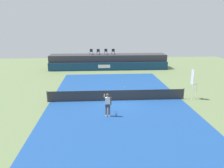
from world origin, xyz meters
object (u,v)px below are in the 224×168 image
spectator_chair_far_left (91,51)px  spectator_chair_center (106,51)px  net_post_far (183,94)px  spectator_chair_right (113,51)px  spectator_chair_left (98,51)px  net_post_near (47,96)px  tennis_ball (125,87)px  umpire_chair (193,82)px  tennis_player (108,104)px

spectator_chair_far_left → spectator_chair_center: size_ratio=1.00×
net_post_far → spectator_chair_right: bearing=109.7°
spectator_chair_left → spectator_chair_center: size_ratio=1.00×
net_post_near → tennis_ball: size_ratio=14.71×
umpire_chair → net_post_far: umpire_chair is taller
net_post_near → tennis_player: tennis_player is taller
spectator_chair_left → net_post_far: size_ratio=0.89×
net_post_near → tennis_player: 6.26m
spectator_chair_left → tennis_ball: (2.79, -10.65, -2.66)m
spectator_chair_left → net_post_near: bearing=-107.2°
spectator_chair_far_left → spectator_chair_center: bearing=0.6°
spectator_chair_center → umpire_chair: spectator_chair_center is taller
spectator_chair_right → tennis_ball: spectator_chair_right is taller
spectator_chair_center → net_post_far: size_ratio=0.89×
spectator_chair_far_left → tennis_player: spectator_chair_far_left is taller
umpire_chair → net_post_far: bearing=179.1°
spectator_chair_far_left → spectator_chair_center: 2.26m
spectator_chair_right → tennis_player: spectator_chair_right is taller
spectator_chair_right → umpire_chair: spectator_chair_right is taller
net_post_far → tennis_player: size_ratio=0.56×
spectator_chair_right → tennis_player: (-1.77, -18.66, -1.73)m
net_post_far → tennis_ball: bearing=138.7°
net_post_near → tennis_player: (5.20, -3.46, 0.46)m
spectator_chair_right → net_post_near: bearing=-114.6°
spectator_chair_left → tennis_ball: bearing=-75.3°
tennis_player → tennis_ball: (2.25, 7.81, -0.92)m
spectator_chair_left → spectator_chair_center: 1.20m
spectator_chair_far_left → net_post_near: size_ratio=0.89×
spectator_chair_center → umpire_chair: bearing=-64.2°
spectator_chair_right → net_post_near: (-6.97, -15.20, -2.19)m
spectator_chair_center → umpire_chair: size_ratio=0.32×
umpire_chair → tennis_ball: 7.38m
tennis_player → tennis_ball: 8.18m
umpire_chair → spectator_chair_left: bearing=119.6°
net_post_near → tennis_player: size_ratio=0.56×
spectator_chair_right → tennis_ball: bearing=-87.5°
spectator_chair_center → tennis_player: size_ratio=0.50×
spectator_chair_right → net_post_far: size_ratio=0.89×
spectator_chair_left → net_post_far: (7.74, -15.00, -2.19)m
spectator_chair_far_left → net_post_far: size_ratio=0.89×
spectator_chair_right → net_post_near: 16.87m
spectator_chair_left → umpire_chair: spectator_chair_left is taller
spectator_chair_center → tennis_player: 18.75m
umpire_chair → tennis_ball: bearing=142.7°
spectator_chair_far_left → umpire_chair: size_ratio=0.32×
spectator_chair_right → net_post_near: spectator_chair_right is taller
umpire_chair → net_post_near: (-13.19, 0.01, -1.09)m
net_post_near → spectator_chair_far_left: bearing=76.7°
spectator_chair_far_left → tennis_player: bearing=-85.0°
spectator_chair_left → tennis_ball: 11.32m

